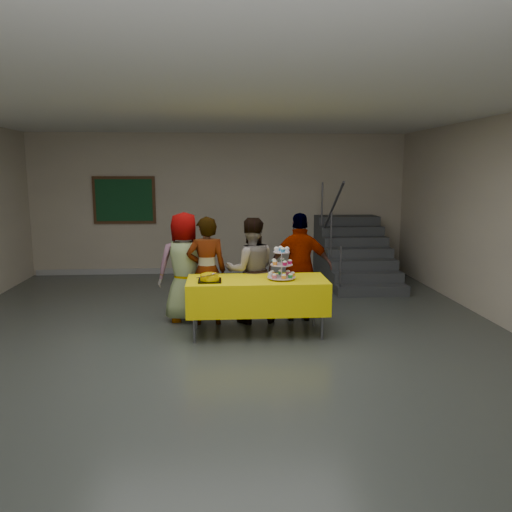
{
  "coord_description": "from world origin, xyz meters",
  "views": [
    {
      "loc": [
        -0.01,
        -5.79,
        2.2
      ],
      "look_at": [
        0.48,
        0.95,
        1.05
      ],
      "focal_mm": 35.0,
      "sensor_mm": 36.0,
      "label": 1
    }
  ],
  "objects_px": {
    "bear_cake": "(210,277)",
    "schoolchild_b": "(207,271)",
    "bake_table": "(257,294)",
    "schoolchild_d": "(300,267)",
    "cupcake_stand": "(281,267)",
    "schoolchild_a": "(185,267)",
    "staircase": "(352,256)",
    "noticeboard": "(124,200)",
    "schoolchild_c": "(251,270)"
  },
  "relations": [
    {
      "from": "cupcake_stand",
      "to": "schoolchild_c",
      "type": "height_order",
      "value": "schoolchild_c"
    },
    {
      "from": "bake_table",
      "to": "schoolchild_d",
      "type": "xyz_separation_m",
      "value": [
        0.69,
        0.63,
        0.25
      ]
    },
    {
      "from": "schoolchild_d",
      "to": "noticeboard",
      "type": "xyz_separation_m",
      "value": [
        -3.19,
        3.59,
        0.8
      ]
    },
    {
      "from": "bear_cake",
      "to": "schoolchild_b",
      "type": "relative_size",
      "value": 0.23
    },
    {
      "from": "cupcake_stand",
      "to": "noticeboard",
      "type": "bearing_deg",
      "value": 123.63
    },
    {
      "from": "schoolchild_c",
      "to": "schoolchild_a",
      "type": "bearing_deg",
      "value": -13.98
    },
    {
      "from": "staircase",
      "to": "schoolchild_a",
      "type": "bearing_deg",
      "value": -140.57
    },
    {
      "from": "staircase",
      "to": "schoolchild_c",
      "type": "bearing_deg",
      "value": -129.04
    },
    {
      "from": "schoolchild_c",
      "to": "cupcake_stand",
      "type": "bearing_deg",
      "value": 114.84
    },
    {
      "from": "staircase",
      "to": "schoolchild_b",
      "type": "bearing_deg",
      "value": -135.54
    },
    {
      "from": "cupcake_stand",
      "to": "schoolchild_c",
      "type": "relative_size",
      "value": 0.29
    },
    {
      "from": "bear_cake",
      "to": "schoolchild_d",
      "type": "height_order",
      "value": "schoolchild_d"
    },
    {
      "from": "cupcake_stand",
      "to": "schoolchild_d",
      "type": "distance_m",
      "value": 0.77
    },
    {
      "from": "schoolchild_d",
      "to": "schoolchild_b",
      "type": "bearing_deg",
      "value": 8.04
    },
    {
      "from": "bear_cake",
      "to": "schoolchild_a",
      "type": "xyz_separation_m",
      "value": [
        -0.38,
        0.82,
        -0.02
      ]
    },
    {
      "from": "noticeboard",
      "to": "bear_cake",
      "type": "bearing_deg",
      "value": -66.53
    },
    {
      "from": "cupcake_stand",
      "to": "schoolchild_b",
      "type": "distance_m",
      "value": 1.17
    },
    {
      "from": "bake_table",
      "to": "staircase",
      "type": "distance_m",
      "value": 4.04
    },
    {
      "from": "bake_table",
      "to": "schoolchild_a",
      "type": "xyz_separation_m",
      "value": [
        -1.01,
        0.72,
        0.25
      ]
    },
    {
      "from": "bear_cake",
      "to": "schoolchild_d",
      "type": "distance_m",
      "value": 1.51
    },
    {
      "from": "staircase",
      "to": "cupcake_stand",
      "type": "bearing_deg",
      "value": -118.97
    },
    {
      "from": "bear_cake",
      "to": "schoolchild_b",
      "type": "distance_m",
      "value": 0.63
    },
    {
      "from": "cupcake_stand",
      "to": "schoolchild_d",
      "type": "bearing_deg",
      "value": 61.31
    },
    {
      "from": "schoolchild_b",
      "to": "schoolchild_d",
      "type": "bearing_deg",
      "value": 179.62
    },
    {
      "from": "schoolchild_a",
      "to": "noticeboard",
      "type": "bearing_deg",
      "value": -75.08
    },
    {
      "from": "noticeboard",
      "to": "staircase",
      "type": "bearing_deg",
      "value": -10.04
    },
    {
      "from": "schoolchild_c",
      "to": "schoolchild_d",
      "type": "bearing_deg",
      "value": 177.38
    },
    {
      "from": "bake_table",
      "to": "schoolchild_d",
      "type": "relative_size",
      "value": 1.17
    },
    {
      "from": "schoolchild_a",
      "to": "schoolchild_b",
      "type": "distance_m",
      "value": 0.38
    },
    {
      "from": "cupcake_stand",
      "to": "schoolchild_c",
      "type": "distance_m",
      "value": 0.75
    },
    {
      "from": "bear_cake",
      "to": "noticeboard",
      "type": "height_order",
      "value": "noticeboard"
    },
    {
      "from": "schoolchild_b",
      "to": "staircase",
      "type": "distance_m",
      "value": 4.08
    },
    {
      "from": "staircase",
      "to": "bear_cake",
      "type": "bearing_deg",
      "value": -129.34
    },
    {
      "from": "bake_table",
      "to": "cupcake_stand",
      "type": "height_order",
      "value": "cupcake_stand"
    },
    {
      "from": "schoolchild_b",
      "to": "staircase",
      "type": "height_order",
      "value": "staircase"
    },
    {
      "from": "bear_cake",
      "to": "cupcake_stand",
      "type": "bearing_deg",
      "value": 3.47
    },
    {
      "from": "schoolchild_a",
      "to": "schoolchild_c",
      "type": "xyz_separation_m",
      "value": [
        0.97,
        -0.14,
        -0.04
      ]
    },
    {
      "from": "bear_cake",
      "to": "schoolchild_c",
      "type": "distance_m",
      "value": 0.9
    },
    {
      "from": "schoolchild_d",
      "to": "noticeboard",
      "type": "height_order",
      "value": "noticeboard"
    },
    {
      "from": "schoolchild_d",
      "to": "noticeboard",
      "type": "bearing_deg",
      "value": -44.49
    },
    {
      "from": "cupcake_stand",
      "to": "schoolchild_a",
      "type": "relative_size",
      "value": 0.27
    },
    {
      "from": "schoolchild_b",
      "to": "schoolchild_c",
      "type": "height_order",
      "value": "schoolchild_b"
    },
    {
      "from": "bake_table",
      "to": "schoolchild_b",
      "type": "xyz_separation_m",
      "value": [
        -0.69,
        0.53,
        0.23
      ]
    },
    {
      "from": "schoolchild_d",
      "to": "bear_cake",
      "type": "bearing_deg",
      "value": 32.57
    },
    {
      "from": "bake_table",
      "to": "noticeboard",
      "type": "xyz_separation_m",
      "value": [
        -2.5,
        4.22,
        1.04
      ]
    },
    {
      "from": "schoolchild_c",
      "to": "staircase",
      "type": "xyz_separation_m",
      "value": [
        2.26,
        2.79,
        -0.28
      ]
    },
    {
      "from": "bake_table",
      "to": "noticeboard",
      "type": "bearing_deg",
      "value": 120.72
    },
    {
      "from": "bake_table",
      "to": "cupcake_stand",
      "type": "bearing_deg",
      "value": -6.68
    },
    {
      "from": "noticeboard",
      "to": "schoolchild_a",
      "type": "bearing_deg",
      "value": -66.87
    },
    {
      "from": "schoolchild_c",
      "to": "bear_cake",
      "type": "bearing_deg",
      "value": 43.51
    }
  ]
}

